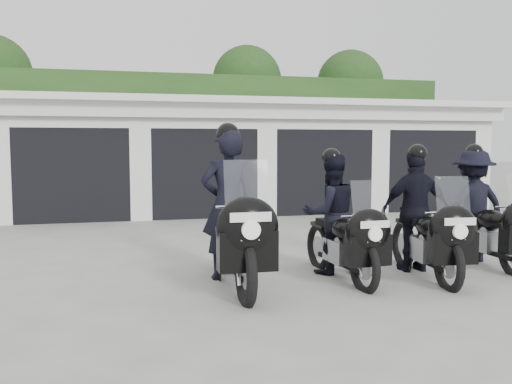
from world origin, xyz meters
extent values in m
plane|color=#9B9C96|center=(0.00, 0.00, 0.00)|extent=(80.00, 80.00, 0.00)
cube|color=silver|center=(0.00, 8.50, 1.40)|extent=(16.00, 6.00, 2.80)
cube|color=silver|center=(0.00, 8.30, 2.88)|extent=(16.40, 6.80, 0.16)
cube|color=silver|center=(0.00, 5.25, 2.65)|extent=(16.40, 0.12, 0.40)
cube|color=black|center=(0.00, 5.48, 0.12)|extent=(16.00, 0.06, 0.24)
cube|color=silver|center=(-4.65, 5.65, 1.40)|extent=(0.50, 0.50, 2.80)
cube|color=black|center=(-3.10, 6.70, 1.10)|extent=(2.60, 2.60, 2.20)
cube|color=silver|center=(-3.10, 5.65, 2.50)|extent=(2.60, 0.50, 0.60)
cube|color=silver|center=(-1.55, 5.65, 1.40)|extent=(0.50, 0.50, 2.80)
cube|color=black|center=(0.00, 6.70, 1.10)|extent=(2.60, 2.60, 2.20)
cube|color=silver|center=(0.00, 5.65, 2.50)|extent=(2.60, 0.50, 0.60)
cube|color=silver|center=(1.55, 5.65, 1.40)|extent=(0.50, 0.50, 2.80)
cube|color=black|center=(3.10, 6.70, 1.10)|extent=(2.60, 2.60, 2.20)
cube|color=silver|center=(3.10, 5.65, 2.50)|extent=(2.60, 0.50, 0.60)
cube|color=silver|center=(4.65, 5.65, 1.40)|extent=(0.50, 0.50, 2.80)
cube|color=black|center=(6.20, 6.70, 1.10)|extent=(2.60, 2.60, 2.20)
cube|color=silver|center=(6.20, 5.65, 2.50)|extent=(2.60, 0.50, 0.60)
cube|color=silver|center=(7.75, 5.65, 1.40)|extent=(0.50, 0.50, 2.80)
cube|color=#1C3A15|center=(0.00, 12.50, 2.15)|extent=(20.00, 2.00, 4.30)
sphere|color=#1C3A15|center=(3.00, 14.00, 4.40)|extent=(2.80, 2.80, 2.80)
cylinder|color=black|center=(3.00, 14.00, 1.65)|extent=(0.24, 0.24, 3.30)
sphere|color=#1C3A15|center=(7.50, 14.00, 4.40)|extent=(2.80, 2.80, 2.80)
cylinder|color=black|center=(7.50, 14.00, 1.65)|extent=(0.24, 0.24, 3.30)
torus|color=black|center=(-0.62, -1.73, 0.36)|extent=(0.14, 0.84, 0.84)
torus|color=black|center=(-0.59, -0.07, 0.36)|extent=(0.14, 0.84, 0.84)
cube|color=#9D9DA1|center=(-0.60, -0.88, 0.44)|extent=(0.31, 0.64, 0.37)
cube|color=black|center=(-0.60, -0.90, 0.25)|extent=(0.12, 1.50, 0.07)
ellipsoid|color=black|center=(-0.61, -1.07, 0.83)|extent=(0.39, 0.67, 0.33)
cube|color=black|center=(-0.60, -0.58, 0.85)|extent=(0.31, 0.64, 0.11)
ellipsoid|color=black|center=(-0.62, -1.82, 0.90)|extent=(0.73, 0.39, 0.69)
cube|color=black|center=(-0.62, -1.82, 0.63)|extent=(0.67, 0.27, 0.46)
cube|color=#B2BFC6|center=(-0.62, -1.78, 1.36)|extent=(0.51, 0.14, 0.59)
cylinder|color=silver|center=(-0.62, -1.59, 1.10)|extent=(0.64, 0.05, 0.03)
cube|color=silver|center=(-0.63, -2.01, 1.03)|extent=(0.46, 0.03, 0.10)
cube|color=silver|center=(-0.63, -1.98, 0.83)|extent=(0.21, 0.02, 0.11)
imported|color=black|center=(-0.60, -0.56, 1.01)|extent=(0.75, 0.50, 2.02)
sphere|color=black|center=(-0.60, -0.56, 1.95)|extent=(0.31, 0.31, 0.31)
torus|color=black|center=(0.93, -1.56, 0.30)|extent=(0.15, 0.71, 0.70)
torus|color=black|center=(0.84, -0.18, 0.30)|extent=(0.15, 0.71, 0.70)
cube|color=#9D9DA1|center=(0.89, -0.85, 0.37)|extent=(0.28, 0.55, 0.31)
cube|color=black|center=(0.89, -0.87, 0.21)|extent=(0.16, 1.26, 0.06)
ellipsoid|color=black|center=(0.90, -1.01, 0.69)|extent=(0.35, 0.57, 0.28)
cube|color=black|center=(0.87, -0.60, 0.71)|extent=(0.28, 0.55, 0.10)
ellipsoid|color=black|center=(0.94, -1.64, 0.75)|extent=(0.63, 0.36, 0.58)
cube|color=black|center=(0.94, -1.64, 0.53)|extent=(0.57, 0.25, 0.39)
cube|color=#B2BFC6|center=(0.94, -1.61, 1.14)|extent=(0.43, 0.14, 0.49)
cylinder|color=silver|center=(0.92, -1.45, 0.93)|extent=(0.54, 0.06, 0.03)
cube|color=silver|center=(0.95, -1.80, 0.87)|extent=(0.39, 0.04, 0.09)
cube|color=silver|center=(0.95, -1.77, 0.69)|extent=(0.17, 0.03, 0.10)
imported|color=black|center=(0.87, -0.58, 0.85)|extent=(0.86, 0.69, 1.69)
sphere|color=black|center=(0.87, -0.58, 1.64)|extent=(0.26, 0.26, 0.26)
torus|color=black|center=(1.99, -1.76, 0.31)|extent=(0.19, 0.73, 0.73)
torus|color=black|center=(2.15, -0.33, 0.31)|extent=(0.19, 0.73, 0.73)
cube|color=#9D9DA1|center=(2.07, -1.03, 0.38)|extent=(0.32, 0.57, 0.32)
cube|color=black|center=(2.07, -1.05, 0.22)|extent=(0.22, 1.29, 0.06)
ellipsoid|color=black|center=(2.05, -1.19, 0.72)|extent=(0.38, 0.61, 0.29)
cube|color=black|center=(2.10, -0.77, 0.74)|extent=(0.32, 0.57, 0.10)
ellipsoid|color=black|center=(1.98, -1.84, 0.78)|extent=(0.66, 0.40, 0.60)
cube|color=black|center=(1.98, -1.84, 0.55)|extent=(0.60, 0.28, 0.40)
cube|color=#B2BFC6|center=(1.98, -1.81, 1.17)|extent=(0.45, 0.16, 0.51)
cylinder|color=silver|center=(2.00, -1.64, 0.96)|extent=(0.56, 0.09, 0.03)
cube|color=silver|center=(1.96, -2.00, 0.90)|extent=(0.40, 0.06, 0.09)
cube|color=silver|center=(1.96, -1.97, 0.72)|extent=(0.18, 0.03, 0.10)
imported|color=black|center=(2.10, -0.75, 0.87)|extent=(1.08, 0.69, 1.75)
sphere|color=black|center=(2.10, -0.75, 1.69)|extent=(0.27, 0.27, 0.27)
torus|color=black|center=(3.30, 0.06, 0.31)|extent=(0.11, 0.73, 0.73)
cube|color=#9D9DA1|center=(3.30, -0.64, 0.38)|extent=(0.26, 0.55, 0.32)
cube|color=black|center=(3.30, -0.66, 0.22)|extent=(0.08, 1.30, 0.06)
ellipsoid|color=black|center=(3.30, -0.81, 0.72)|extent=(0.32, 0.57, 0.29)
cube|color=black|center=(3.30, -0.38, 0.74)|extent=(0.26, 0.55, 0.10)
imported|color=black|center=(3.30, -0.36, 0.87)|extent=(1.13, 0.58, 1.75)
sphere|color=black|center=(3.30, -0.36, 1.69)|extent=(0.27, 0.27, 0.27)
camera|label=1|loc=(-1.97, -7.67, 1.82)|focal=38.00mm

